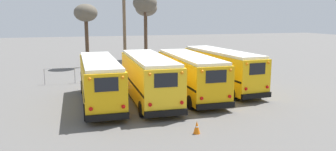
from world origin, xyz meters
name	(u,v)px	position (x,y,z in m)	size (l,w,h in m)	color
ground_plane	(167,96)	(0.00, 0.00, 0.00)	(160.00, 160.00, 0.00)	#5B5956
school_bus_0	(100,80)	(-5.03, -0.74, 1.69)	(2.67, 9.95, 3.11)	#EAAA0F
school_bus_1	(148,77)	(-1.68, -0.98, 1.75)	(2.95, 9.94, 3.22)	yellow
school_bus_2	(190,74)	(1.68, -0.40, 1.69)	(2.89, 9.88, 3.12)	#EAAA0F
school_bus_3	(221,68)	(5.03, 1.08, 1.74)	(2.94, 9.96, 3.21)	yellow
utility_pole	(124,29)	(-0.85, 12.80, 4.61)	(1.80, 0.35, 9.01)	brown
bare_tree_0	(145,4)	(3.20, 19.90, 7.56)	(3.17, 3.17, 8.90)	#473323
bare_tree_1	(86,15)	(-4.63, 17.00, 6.15)	(2.73, 2.73, 7.40)	#473323
bare_tree_2	(146,8)	(3.96, 22.32, 7.07)	(3.06, 3.06, 8.29)	#473323
fence_line	(144,69)	(0.00, 7.36, 0.99)	(18.12, 0.06, 1.42)	#939399
traffic_cone	(197,127)	(-0.95, -8.13, 0.34)	(0.36, 0.36, 0.67)	orange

